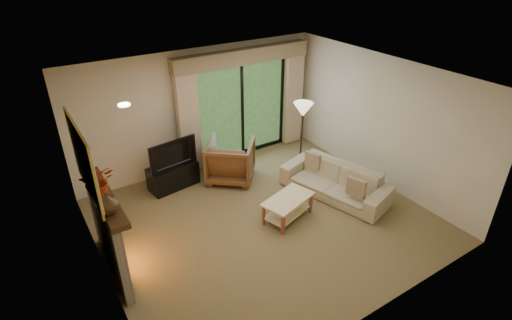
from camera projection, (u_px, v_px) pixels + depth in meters
floor at (265, 220)px, 7.23m from camera, size 5.50×5.50×0.00m
ceiling at (267, 81)px, 5.98m from camera, size 5.50×5.50×0.00m
wall_back at (200, 110)px, 8.45m from camera, size 5.00×0.00×5.00m
wall_front at (383, 240)px, 4.76m from camera, size 5.00×0.00×5.00m
wall_left at (94, 210)px, 5.30m from camera, size 0.00×5.00×5.00m
wall_right at (381, 121)px, 7.91m from camera, size 0.00×5.00×5.00m
fireplace at (108, 235)px, 5.80m from camera, size 0.24×1.70×1.37m
mirror at (84, 160)px, 5.15m from camera, size 0.07×1.45×1.02m
sliding_door at (242, 110)px, 8.98m from camera, size 2.26×0.10×2.16m
curtain_left at (188, 120)px, 8.21m from camera, size 0.45×0.18×2.35m
curtain_right at (293, 96)px, 9.49m from camera, size 0.45×0.18×2.35m
cornice at (243, 56)px, 8.33m from camera, size 3.20×0.24×0.32m
media_console at (173, 176)px, 8.10m from camera, size 1.04×0.58×0.49m
tv at (171, 153)px, 7.85m from camera, size 1.01×0.27×0.58m
armchair at (231, 161)px, 8.29m from camera, size 1.32×1.32×0.86m
sofa at (335, 181)px, 7.80m from camera, size 1.38×2.27×0.62m
pillow_near at (356, 188)px, 7.21m from camera, size 0.19×0.37×0.36m
pillow_far at (313, 160)px, 8.12m from camera, size 0.18×0.35×0.34m
coffee_table at (288, 208)px, 7.18m from camera, size 1.07×0.78×0.43m
floor_lamp at (302, 137)px, 8.52m from camera, size 0.44×0.44×1.53m
vase at (108, 203)px, 5.07m from camera, size 0.30×0.30×0.29m
branches at (98, 181)px, 5.34m from camera, size 0.48×0.43×0.49m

